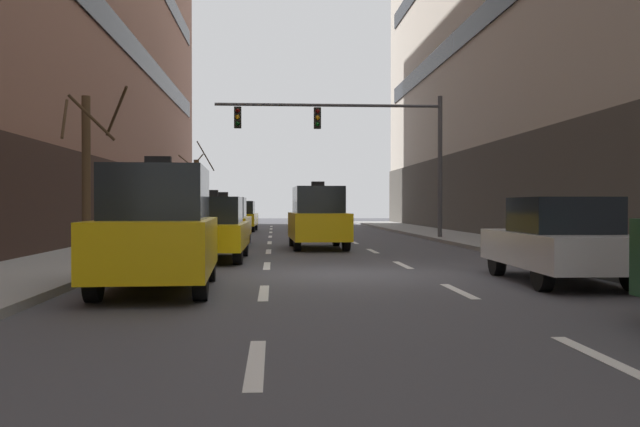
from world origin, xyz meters
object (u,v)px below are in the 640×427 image
at_px(taxi_driving_4, 158,229).
at_px(taxi_driving_2, 222,222).
at_px(street_tree_0, 87,170).
at_px(taxi_driving_3, 318,218).
at_px(traffic_signal_0, 358,134).
at_px(taxi_driving_1, 239,216).
at_px(street_tree_1, 196,191).
at_px(car_parked_1, 559,241).
at_px(taxi_driving_0, 210,229).

bearing_deg(taxi_driving_4, taxi_driving_2, 89.58).
bearing_deg(street_tree_0, taxi_driving_4, -64.56).
height_order(taxi_driving_3, traffic_signal_0, traffic_signal_0).
bearing_deg(taxi_driving_3, taxi_driving_2, 150.34).
height_order(taxi_driving_1, street_tree_1, street_tree_1).
bearing_deg(taxi_driving_2, traffic_signal_0, 29.61).
distance_m(taxi_driving_3, car_parked_1, 10.96).
distance_m(taxi_driving_1, traffic_signal_0, 11.96).
xyz_separation_m(taxi_driving_2, taxi_driving_4, (-0.09, -12.83, 0.19)).
bearing_deg(street_tree_0, taxi_driving_1, 82.50).
relative_size(taxi_driving_0, taxi_driving_1, 0.99).
bearing_deg(taxi_driving_1, taxi_driving_0, -89.35).
xyz_separation_m(taxi_driving_3, taxi_driving_4, (-3.38, -10.96, 0.02)).
bearing_deg(car_parked_1, taxi_driving_4, -174.54).
relative_size(taxi_driving_2, car_parked_1, 1.07).
bearing_deg(street_tree_1, traffic_signal_0, -59.97).
distance_m(taxi_driving_0, traffic_signal_0, 11.27).
relative_size(car_parked_1, street_tree_1, 0.85).
height_order(taxi_driving_3, car_parked_1, taxi_driving_3).
bearing_deg(car_parked_1, traffic_signal_0, 97.08).
distance_m(taxi_driving_0, taxi_driving_2, 6.51).
distance_m(street_tree_0, street_tree_1, 24.04).
bearing_deg(street_tree_0, taxi_driving_0, 15.04).
height_order(street_tree_0, street_tree_1, street_tree_1).
bearing_deg(taxi_driving_0, car_parked_1, -39.18).
relative_size(car_parked_1, traffic_signal_0, 0.47).
distance_m(taxi_driving_0, street_tree_1, 23.49).
bearing_deg(taxi_driving_4, street_tree_1, 95.13).
relative_size(taxi_driving_1, car_parked_1, 1.04).
bearing_deg(street_tree_0, car_parked_1, -26.27).
bearing_deg(street_tree_0, taxi_driving_2, 69.50).
distance_m(taxi_driving_0, taxi_driving_1, 19.64).
xyz_separation_m(taxi_driving_0, street_tree_1, (-2.94, 23.25, 1.47)).
height_order(taxi_driving_0, street_tree_1, street_tree_1).
height_order(taxi_driving_2, street_tree_1, street_tree_1).
height_order(taxi_driving_0, taxi_driving_3, taxi_driving_3).
bearing_deg(traffic_signal_0, taxi_driving_1, 117.32).
xyz_separation_m(taxi_driving_0, traffic_signal_0, (5.03, 9.48, 3.47)).
bearing_deg(street_tree_1, street_tree_0, -89.94).
bearing_deg(taxi_driving_4, taxi_driving_3, 72.88).
distance_m(traffic_signal_0, street_tree_0, 13.12).
relative_size(taxi_driving_2, taxi_driving_4, 1.05).
height_order(taxi_driving_0, car_parked_1, taxi_driving_0).
bearing_deg(taxi_driving_2, taxi_driving_3, -29.66).
bearing_deg(traffic_signal_0, taxi_driving_2, -150.39).
height_order(taxi_driving_1, taxi_driving_2, taxi_driving_2).
relative_size(traffic_signal_0, street_tree_1, 1.83).
distance_m(taxi_driving_1, car_parked_1, 26.26).
distance_m(traffic_signal_0, street_tree_1, 16.04).
xyz_separation_m(car_parked_1, street_tree_0, (-9.82, 4.85, 1.52)).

